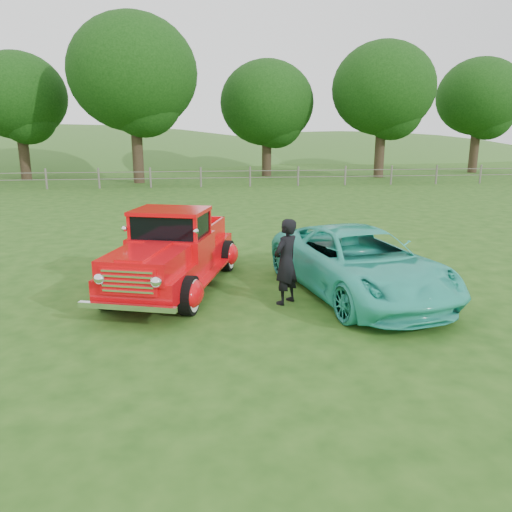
{
  "coord_description": "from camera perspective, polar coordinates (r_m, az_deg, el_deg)",
  "views": [
    {
      "loc": [
        -0.26,
        -8.59,
        3.43
      ],
      "look_at": [
        0.9,
        1.2,
        0.91
      ],
      "focal_mm": 35.0,
      "sensor_mm": 36.0,
      "label": 1
    }
  ],
  "objects": [
    {
      "name": "man",
      "position": [
        9.94,
        3.44,
        -0.66
      ],
      "size": [
        0.74,
        0.74,
        1.73
      ],
      "primitive_type": "imported",
      "rotation": [
        0.0,
        0.0,
        3.91
      ],
      "color": "black",
      "rests_on": "ground"
    },
    {
      "name": "tree_mid_west",
      "position": [
        38.49,
        -25.59,
        16.14
      ],
      "size": [
        6.4,
        6.4,
        8.46
      ],
      "color": "#2F2317",
      "rests_on": "ground"
    },
    {
      "name": "tree_near_west",
      "position": [
        33.96,
        -13.87,
        19.62
      ],
      "size": [
        8.0,
        8.0,
        10.42
      ],
      "color": "#2F2317",
      "rests_on": "ground"
    },
    {
      "name": "teal_sedan",
      "position": [
        10.72,
        11.69,
        -0.73
      ],
      "size": [
        3.3,
        5.41,
        1.4
      ],
      "primitive_type": "imported",
      "rotation": [
        0.0,
        0.0,
        0.2
      ],
      "color": "#30C2AA",
      "rests_on": "ground"
    },
    {
      "name": "distant_hills",
      "position": [
        68.63,
        -10.0,
        7.43
      ],
      "size": [
        116.0,
        60.0,
        18.0
      ],
      "color": "#335920",
      "rests_on": "ground"
    },
    {
      "name": "tree_near_east",
      "position": [
        38.0,
        1.25,
        17.06
      ],
      "size": [
        6.8,
        6.8,
        8.33
      ],
      "color": "#2F2317",
      "rests_on": "ground"
    },
    {
      "name": "fence_line",
      "position": [
        30.72,
        -6.33,
        8.95
      ],
      "size": [
        48.0,
        0.12,
        1.2
      ],
      "color": "#656055",
      "rests_on": "ground"
    },
    {
      "name": "red_pickup",
      "position": [
        11.05,
        -9.48,
        0.33
      ],
      "size": [
        3.24,
        5.28,
        1.78
      ],
      "rotation": [
        0.0,
        0.0,
        -0.3
      ],
      "color": "black",
      "rests_on": "ground"
    },
    {
      "name": "tree_mid_east",
      "position": [
        38.08,
        14.35,
        18.03
      ],
      "size": [
        7.2,
        7.2,
        9.44
      ],
      "color": "#2F2317",
      "rests_on": "ground"
    },
    {
      "name": "tree_far_east",
      "position": [
        44.62,
        24.2,
        16.24
      ],
      "size": [
        6.6,
        6.6,
        8.86
      ],
      "color": "#2F2317",
      "rests_on": "ground"
    },
    {
      "name": "ground",
      "position": [
        9.25,
        -4.7,
        -7.49
      ],
      "size": [
        140.0,
        140.0,
        0.0
      ],
      "primitive_type": "plane",
      "color": "#1F4813",
      "rests_on": "ground"
    }
  ]
}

